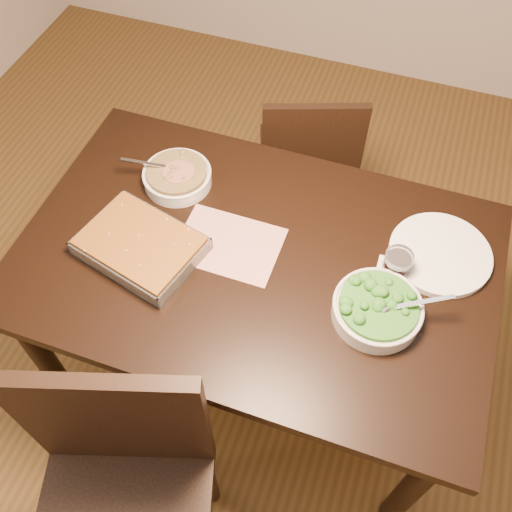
% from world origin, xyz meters
% --- Properties ---
extents(ground, '(4.00, 4.00, 0.00)m').
position_xyz_m(ground, '(0.00, 0.00, 0.00)').
color(ground, '#4F3716').
rests_on(ground, ground).
extents(table, '(1.40, 0.90, 0.75)m').
position_xyz_m(table, '(0.00, 0.00, 0.65)').
color(table, black).
rests_on(table, ground).
extents(magazine_a, '(0.30, 0.22, 0.01)m').
position_xyz_m(magazine_a, '(-0.09, 0.01, 0.75)').
color(magazine_a, '#9D322C').
rests_on(magazine_a, table).
extents(coaster, '(0.10, 0.10, 0.00)m').
position_xyz_m(coaster, '(0.40, 0.08, 0.75)').
color(coaster, white).
rests_on(coaster, table).
extents(stew_bowl, '(0.24, 0.22, 0.09)m').
position_xyz_m(stew_bowl, '(-0.33, 0.19, 0.78)').
color(stew_bowl, silver).
rests_on(stew_bowl, table).
extents(broccoli_bowl, '(0.27, 0.25, 0.09)m').
position_xyz_m(broccoli_bowl, '(0.37, -0.07, 0.78)').
color(broccoli_bowl, silver).
rests_on(broccoli_bowl, table).
extents(baking_dish, '(0.39, 0.33, 0.06)m').
position_xyz_m(baking_dish, '(-0.32, -0.09, 0.78)').
color(baking_dish, silver).
rests_on(baking_dish, table).
extents(wine_tumbler, '(0.08, 0.08, 0.09)m').
position_xyz_m(wine_tumbler, '(0.40, 0.08, 0.80)').
color(wine_tumbler, black).
rests_on(wine_tumbler, coaster).
extents(dinner_plate, '(0.30, 0.30, 0.02)m').
position_xyz_m(dinner_plate, '(0.51, 0.18, 0.76)').
color(dinner_plate, white).
rests_on(dinner_plate, table).
extents(chair_near, '(0.58, 0.58, 0.99)m').
position_xyz_m(chair_near, '(-0.13, -0.69, 0.55)').
color(chair_near, black).
rests_on(chair_near, ground).
extents(chair_far, '(0.49, 0.49, 0.81)m').
position_xyz_m(chair_far, '(-0.03, 0.73, 0.45)').
color(chair_far, black).
rests_on(chair_far, ground).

